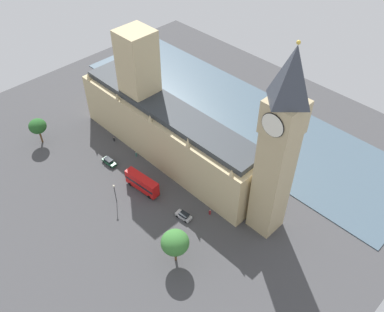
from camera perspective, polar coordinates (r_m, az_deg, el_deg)
ground_plane at (r=121.44m, az=-3.84°, el=-0.19°), size 133.45×133.45×0.00m
river_thames at (r=138.79m, az=5.89°, el=6.01°), size 34.41×120.10×0.25m
parliament_building at (r=117.06m, az=-3.94°, el=4.30°), size 13.27×63.45×35.30m
clock_tower at (r=87.56m, az=11.95°, el=1.25°), size 7.54×7.54×49.77m
car_dark_green_kerbside at (r=120.98m, az=-11.46°, el=-0.76°), size 2.13×4.89×1.74m
double_decker_bus_under_trees at (r=110.90m, az=-6.96°, el=-3.72°), size 3.50×10.69×4.75m
car_silver_trailing at (r=104.91m, az=-1.17°, el=-8.29°), size 2.40×4.48×1.74m
pedestrian_far_end at (r=128.59m, az=-10.79°, el=2.30°), size 0.60×0.51×1.55m
pedestrian_opposite_hall at (r=122.23m, az=-7.78°, el=0.23°), size 0.65×0.63×1.55m
pedestrian_by_river_gate at (r=105.87m, az=2.51°, el=-7.82°), size 0.57×0.65×1.65m
plane_tree_corner at (r=130.91m, az=-20.69°, el=3.89°), size 5.23×5.23×8.43m
plane_tree_near_tower at (r=92.89m, az=-2.38°, el=-11.94°), size 6.43×6.43×9.40m
street_lamp_leading at (r=107.38m, az=-10.72°, el=-4.75°), size 0.56×0.56×6.58m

